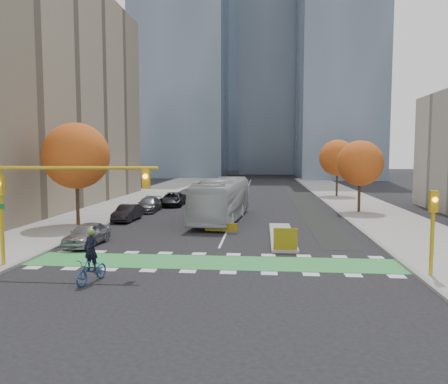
% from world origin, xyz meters
% --- Properties ---
extents(ground, '(300.00, 300.00, 0.00)m').
position_xyz_m(ground, '(0.00, 0.00, 0.00)').
color(ground, black).
rests_on(ground, ground).
extents(sidewalk_west, '(7.00, 120.00, 0.15)m').
position_xyz_m(sidewalk_west, '(-13.50, 20.00, 0.07)').
color(sidewalk_west, gray).
rests_on(sidewalk_west, ground).
extents(sidewalk_east, '(7.00, 120.00, 0.15)m').
position_xyz_m(sidewalk_east, '(13.50, 20.00, 0.07)').
color(sidewalk_east, gray).
rests_on(sidewalk_east, ground).
extents(curb_west, '(0.30, 120.00, 0.16)m').
position_xyz_m(curb_west, '(-10.00, 20.00, 0.07)').
color(curb_west, gray).
rests_on(curb_west, ground).
extents(curb_east, '(0.30, 120.00, 0.16)m').
position_xyz_m(curb_east, '(10.00, 20.00, 0.07)').
color(curb_east, gray).
rests_on(curb_east, ground).
extents(bike_crossing, '(20.00, 3.00, 0.01)m').
position_xyz_m(bike_crossing, '(0.00, 1.50, 0.01)').
color(bike_crossing, green).
rests_on(bike_crossing, ground).
extents(centre_line, '(0.15, 70.00, 0.01)m').
position_xyz_m(centre_line, '(0.00, 40.00, 0.01)').
color(centre_line, silver).
rests_on(centre_line, ground).
extents(bike_lane_paint, '(2.50, 50.00, 0.01)m').
position_xyz_m(bike_lane_paint, '(7.50, 30.00, 0.01)').
color(bike_lane_paint, black).
rests_on(bike_lane_paint, ground).
extents(median_island, '(1.60, 10.00, 0.16)m').
position_xyz_m(median_island, '(4.00, 9.00, 0.08)').
color(median_island, gray).
rests_on(median_island, ground).
extents(hazard_board, '(1.40, 0.12, 1.30)m').
position_xyz_m(hazard_board, '(4.00, 4.20, 0.80)').
color(hazard_board, yellow).
rests_on(hazard_board, median_island).
extents(building_west, '(16.00, 44.00, 25.00)m').
position_xyz_m(building_west, '(-24.00, 22.00, 12.50)').
color(building_west, gray).
rests_on(building_west, ground).
extents(tower_nw, '(22.00, 22.00, 70.00)m').
position_xyz_m(tower_nw, '(-18.00, 90.00, 35.00)').
color(tower_nw, '#47566B').
rests_on(tower_nw, ground).
extents(tower_nc, '(20.00, 20.00, 90.00)m').
position_xyz_m(tower_nc, '(6.00, 110.00, 45.00)').
color(tower_nc, '#47566B').
rests_on(tower_nc, ground).
extents(tower_ne, '(18.00, 24.00, 60.00)m').
position_xyz_m(tower_ne, '(20.00, 85.00, 30.00)').
color(tower_ne, '#47566B').
rests_on(tower_ne, ground).
extents(tower_far, '(26.00, 26.00, 80.00)m').
position_xyz_m(tower_far, '(-4.00, 140.00, 40.00)').
color(tower_far, '#47566B').
rests_on(tower_far, ground).
extents(tree_west, '(5.20, 5.20, 8.22)m').
position_xyz_m(tree_west, '(-12.00, 12.00, 5.62)').
color(tree_west, '#332114').
rests_on(tree_west, ground).
extents(tree_east_near, '(4.40, 4.40, 7.08)m').
position_xyz_m(tree_east_near, '(12.00, 22.00, 4.86)').
color(tree_east_near, '#332114').
rests_on(tree_east_near, ground).
extents(tree_east_far, '(4.80, 4.80, 7.65)m').
position_xyz_m(tree_east_far, '(12.50, 38.00, 5.24)').
color(tree_east_far, '#332114').
rests_on(tree_east_far, ground).
extents(traffic_signal_west, '(8.53, 0.56, 5.20)m').
position_xyz_m(traffic_signal_west, '(-7.93, -0.51, 4.03)').
color(traffic_signal_west, '#BF9914').
rests_on(traffic_signal_west, ground).
extents(traffic_signal_east, '(0.35, 0.43, 4.10)m').
position_xyz_m(traffic_signal_east, '(10.50, -0.51, 2.73)').
color(traffic_signal_east, '#BF9914').
rests_on(traffic_signal_east, ground).
extents(cyclist, '(1.24, 2.26, 2.47)m').
position_xyz_m(cyclist, '(-4.98, -2.63, 0.83)').
color(cyclist, navy).
rests_on(cyclist, ground).
extents(bus, '(4.21, 13.36, 3.66)m').
position_xyz_m(bus, '(-0.90, 16.35, 1.83)').
color(bus, '#B1B6B9').
rests_on(bus, ground).
extents(parked_car_a, '(2.01, 4.35, 1.44)m').
position_xyz_m(parked_car_a, '(-8.43, 5.14, 0.72)').
color(parked_car_a, '#98989D').
rests_on(parked_car_a, ground).
extents(parked_car_b, '(1.68, 4.34, 1.41)m').
position_xyz_m(parked_car_b, '(-8.97, 15.17, 0.70)').
color(parked_car_b, black).
rests_on(parked_car_b, ground).
extents(parked_car_c, '(2.09, 4.92, 1.42)m').
position_xyz_m(parked_car_c, '(-8.75, 21.29, 0.71)').
color(parked_car_c, '#525258').
rests_on(parked_car_c, ground).
extents(parked_car_d, '(2.62, 5.41, 1.48)m').
position_xyz_m(parked_car_d, '(-7.35, 26.29, 0.74)').
color(parked_car_d, black).
rests_on(parked_car_d, ground).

